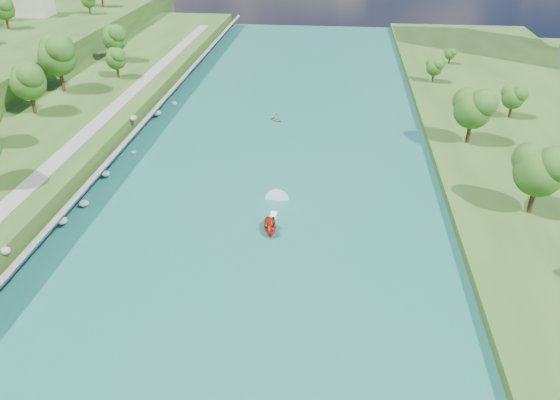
# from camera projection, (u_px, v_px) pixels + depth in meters

# --- Properties ---
(ground) EXTENTS (260.00, 260.00, 0.00)m
(ground) POSITION_uv_depth(u_px,v_px,m) (242.00, 261.00, 68.13)
(ground) COLOR #2D5119
(ground) RESTS_ON ground
(river_water) EXTENTS (55.00, 240.00, 0.10)m
(river_water) POSITION_uv_depth(u_px,v_px,m) (263.00, 186.00, 85.44)
(river_water) COLOR #196158
(river_water) RESTS_ON ground
(ridge_west) EXTENTS (60.00, 120.00, 9.00)m
(ridge_west) POSITION_uv_depth(u_px,v_px,m) (13.00, 36.00, 156.03)
(ridge_west) COLOR #2D5119
(ridge_west) RESTS_ON ground
(riprap_bank) EXTENTS (3.94, 236.00, 4.16)m
(riprap_bank) POSITION_uv_depth(u_px,v_px,m) (100.00, 172.00, 85.92)
(riprap_bank) COLOR slate
(riprap_bank) RESTS_ON ground
(riverside_path) EXTENTS (3.00, 200.00, 0.10)m
(riverside_path) POSITION_uv_depth(u_px,v_px,m) (61.00, 157.00, 86.78)
(riverside_path) COLOR gray
(riverside_path) RESTS_ON berm_west
(trees_east) EXTENTS (18.54, 136.20, 11.90)m
(trees_east) POSITION_uv_depth(u_px,v_px,m) (521.00, 169.00, 75.77)
(trees_east) COLOR #1C4813
(trees_east) RESTS_ON berm_east
(trees_ridge) EXTENTS (23.91, 55.58, 9.54)m
(trees_ridge) POSITION_uv_depth(u_px,v_px,m) (34.00, 7.00, 147.99)
(trees_ridge) COLOR #1C4813
(trees_ridge) RESTS_ON ridge_west
(motorboat) EXTENTS (3.60, 18.91, 2.06)m
(motorboat) POSITION_uv_depth(u_px,v_px,m) (271.00, 221.00, 74.93)
(motorboat) COLOR red
(motorboat) RESTS_ON river_water
(raft) EXTENTS (3.24, 3.10, 1.56)m
(raft) POSITION_uv_depth(u_px,v_px,m) (276.00, 119.00, 109.93)
(raft) COLOR gray
(raft) RESTS_ON river_water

